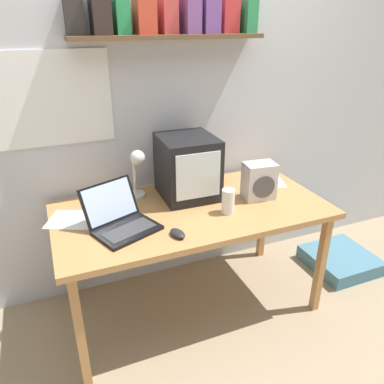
{
  "coord_description": "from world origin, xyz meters",
  "views": [
    {
      "loc": [
        -0.74,
        -1.81,
        1.74
      ],
      "look_at": [
        0.0,
        0.0,
        0.83
      ],
      "focal_mm": 35.0,
      "sensor_mm": 36.0,
      "label": 1
    }
  ],
  "objects_px": {
    "laptop": "(120,218)",
    "juice_glass": "(228,202)",
    "loose_paper_near_monitor": "(264,182)",
    "floor_cushion": "(340,260)",
    "crt_monitor": "(187,167)",
    "computer_mouse": "(178,233)",
    "desk_lamp": "(137,168)",
    "corner_desk": "(192,216)",
    "space_heater": "(259,181)",
    "printed_handout": "(74,220)"
  },
  "relations": [
    {
      "from": "desk_lamp",
      "to": "printed_handout",
      "type": "height_order",
      "value": "desk_lamp"
    },
    {
      "from": "computer_mouse",
      "to": "printed_handout",
      "type": "height_order",
      "value": "computer_mouse"
    },
    {
      "from": "crt_monitor",
      "to": "computer_mouse",
      "type": "distance_m",
      "value": 0.52
    },
    {
      "from": "juice_glass",
      "to": "loose_paper_near_monitor",
      "type": "height_order",
      "value": "juice_glass"
    },
    {
      "from": "space_heater",
      "to": "printed_handout",
      "type": "height_order",
      "value": "space_heater"
    },
    {
      "from": "laptop",
      "to": "floor_cushion",
      "type": "relative_size",
      "value": 0.87
    },
    {
      "from": "desk_lamp",
      "to": "space_heater",
      "type": "xyz_separation_m",
      "value": [
        0.68,
        -0.28,
        -0.09
      ]
    },
    {
      "from": "space_heater",
      "to": "laptop",
      "type": "bearing_deg",
      "value": -171.2
    },
    {
      "from": "crt_monitor",
      "to": "desk_lamp",
      "type": "xyz_separation_m",
      "value": [
        -0.29,
        0.08,
        0.01
      ]
    },
    {
      "from": "computer_mouse",
      "to": "desk_lamp",
      "type": "bearing_deg",
      "value": 97.47
    },
    {
      "from": "laptop",
      "to": "desk_lamp",
      "type": "xyz_separation_m",
      "value": [
        0.18,
        0.31,
        0.14
      ]
    },
    {
      "from": "floor_cushion",
      "to": "space_heater",
      "type": "bearing_deg",
      "value": 179.86
    },
    {
      "from": "loose_paper_near_monitor",
      "to": "desk_lamp",
      "type": "bearing_deg",
      "value": 174.06
    },
    {
      "from": "crt_monitor",
      "to": "desk_lamp",
      "type": "distance_m",
      "value": 0.3
    },
    {
      "from": "crt_monitor",
      "to": "space_heater",
      "type": "distance_m",
      "value": 0.44
    },
    {
      "from": "laptop",
      "to": "juice_glass",
      "type": "bearing_deg",
      "value": -28.28
    },
    {
      "from": "loose_paper_near_monitor",
      "to": "floor_cushion",
      "type": "height_order",
      "value": "loose_paper_near_monitor"
    },
    {
      "from": "laptop",
      "to": "juice_glass",
      "type": "height_order",
      "value": "laptop"
    },
    {
      "from": "corner_desk",
      "to": "space_heater",
      "type": "bearing_deg",
      "value": -4.31
    },
    {
      "from": "juice_glass",
      "to": "floor_cushion",
      "type": "xyz_separation_m",
      "value": [
        1.05,
        0.1,
        -0.74
      ]
    },
    {
      "from": "desk_lamp",
      "to": "computer_mouse",
      "type": "xyz_separation_m",
      "value": [
        0.07,
        -0.51,
        -0.18
      ]
    },
    {
      "from": "printed_handout",
      "to": "loose_paper_near_monitor",
      "type": "bearing_deg",
      "value": 2.33
    },
    {
      "from": "printed_handout",
      "to": "computer_mouse",
      "type": "bearing_deg",
      "value": -38.33
    },
    {
      "from": "crt_monitor",
      "to": "computer_mouse",
      "type": "bearing_deg",
      "value": -116.32
    },
    {
      "from": "loose_paper_near_monitor",
      "to": "floor_cushion",
      "type": "distance_m",
      "value": 0.94
    },
    {
      "from": "laptop",
      "to": "printed_handout",
      "type": "distance_m",
      "value": 0.29
    },
    {
      "from": "floor_cushion",
      "to": "loose_paper_near_monitor",
      "type": "bearing_deg",
      "value": 162.94
    },
    {
      "from": "laptop",
      "to": "printed_handout",
      "type": "xyz_separation_m",
      "value": [
        -0.22,
        0.17,
        -0.06
      ]
    },
    {
      "from": "loose_paper_near_monitor",
      "to": "printed_handout",
      "type": "height_order",
      "value": "same"
    },
    {
      "from": "desk_lamp",
      "to": "printed_handout",
      "type": "bearing_deg",
      "value": -178.64
    },
    {
      "from": "corner_desk",
      "to": "loose_paper_near_monitor",
      "type": "relative_size",
      "value": 5.1
    },
    {
      "from": "computer_mouse",
      "to": "floor_cushion",
      "type": "height_order",
      "value": "computer_mouse"
    },
    {
      "from": "computer_mouse",
      "to": "printed_handout",
      "type": "distance_m",
      "value": 0.6
    },
    {
      "from": "computer_mouse",
      "to": "crt_monitor",
      "type": "bearing_deg",
      "value": 62.41
    },
    {
      "from": "juice_glass",
      "to": "printed_handout",
      "type": "height_order",
      "value": "juice_glass"
    },
    {
      "from": "laptop",
      "to": "juice_glass",
      "type": "distance_m",
      "value": 0.61
    },
    {
      "from": "laptop",
      "to": "desk_lamp",
      "type": "distance_m",
      "value": 0.39
    },
    {
      "from": "computer_mouse",
      "to": "floor_cushion",
      "type": "xyz_separation_m",
      "value": [
        1.4,
        0.23,
        -0.69
      ]
    },
    {
      "from": "corner_desk",
      "to": "loose_paper_near_monitor",
      "type": "xyz_separation_m",
      "value": [
        0.59,
        0.16,
        0.06
      ]
    },
    {
      "from": "loose_paper_near_monitor",
      "to": "printed_handout",
      "type": "relative_size",
      "value": 0.93
    },
    {
      "from": "loose_paper_near_monitor",
      "to": "juice_glass",
      "type": "bearing_deg",
      "value": -145.48
    },
    {
      "from": "crt_monitor",
      "to": "laptop",
      "type": "relative_size",
      "value": 0.93
    },
    {
      "from": "desk_lamp",
      "to": "loose_paper_near_monitor",
      "type": "xyz_separation_m",
      "value": [
        0.85,
        -0.09,
        -0.2
      ]
    },
    {
      "from": "space_heater",
      "to": "loose_paper_near_monitor",
      "type": "xyz_separation_m",
      "value": [
        0.16,
        0.19,
        -0.11
      ]
    },
    {
      "from": "desk_lamp",
      "to": "floor_cushion",
      "type": "bearing_deg",
      "value": -28.37
    },
    {
      "from": "crt_monitor",
      "to": "juice_glass",
      "type": "distance_m",
      "value": 0.35
    },
    {
      "from": "computer_mouse",
      "to": "corner_desk",
      "type": "bearing_deg",
      "value": 54.76
    },
    {
      "from": "loose_paper_near_monitor",
      "to": "printed_handout",
      "type": "distance_m",
      "value": 1.25
    },
    {
      "from": "space_heater",
      "to": "corner_desk",
      "type": "bearing_deg",
      "value": -177.87
    },
    {
      "from": "floor_cushion",
      "to": "desk_lamp",
      "type": "bearing_deg",
      "value": 169.24
    }
  ]
}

